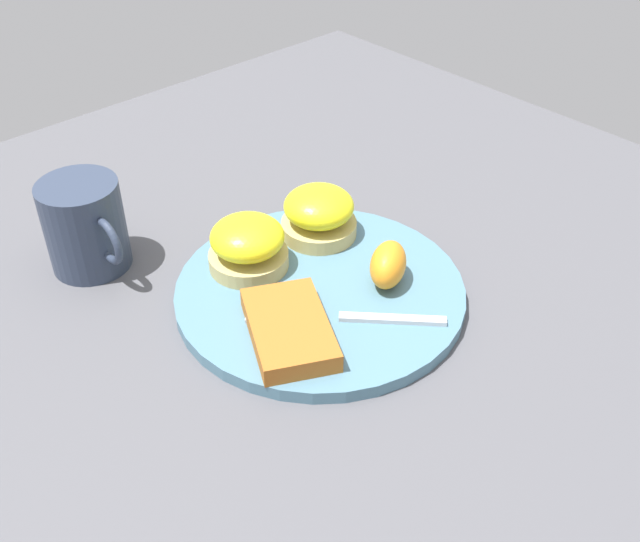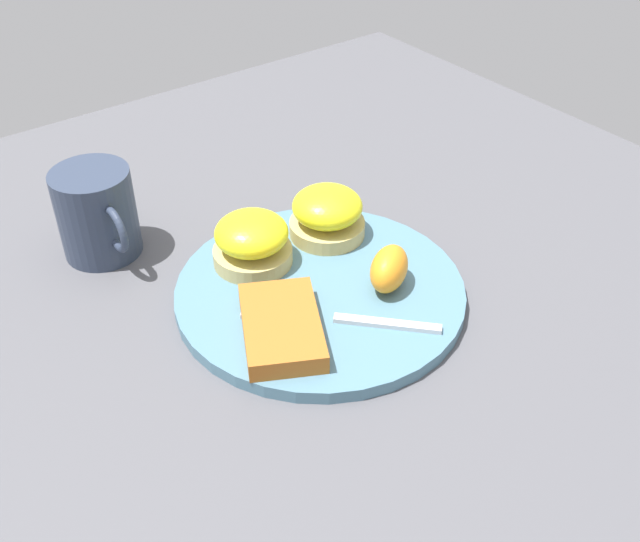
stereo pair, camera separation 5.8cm
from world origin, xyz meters
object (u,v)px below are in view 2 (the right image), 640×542
object	(u,v)px
sandwich_benedict_right	(252,241)
fork	(326,317)
hashbrown_patty	(282,327)
sandwich_benedict_left	(327,214)
orange_wedge	(389,269)
cup	(97,213)

from	to	relation	value
sandwich_benedict_right	fork	size ratio (longest dim) A/B	0.55
fork	hashbrown_patty	bearing A→B (deg)	-98.26
sandwich_benedict_left	orange_wedge	bearing A→B (deg)	-3.25
sandwich_benedict_left	cup	size ratio (longest dim) A/B	0.72
fork	cup	distance (m)	0.28
cup	sandwich_benedict_left	bearing A→B (deg)	56.06
sandwich_benedict_right	orange_wedge	bearing A→B (deg)	36.76
sandwich_benedict_right	cup	world-z (taller)	cup
sandwich_benedict_left	hashbrown_patty	distance (m)	0.17
fork	cup	bearing A→B (deg)	-154.89
sandwich_benedict_left	fork	bearing A→B (deg)	-37.82
sandwich_benedict_left	fork	size ratio (longest dim) A/B	0.55
cup	hashbrown_patty	bearing A→B (deg)	16.18
sandwich_benedict_left	hashbrown_patty	xyz separation A→B (m)	(0.11, -0.14, -0.02)
fork	cup	size ratio (longest dim) A/B	1.32
sandwich_benedict_right	fork	world-z (taller)	sandwich_benedict_right
hashbrown_patty	sandwich_benedict_left	bearing A→B (deg)	128.30
sandwich_benedict_right	sandwich_benedict_left	bearing A→B (deg)	86.05
sandwich_benedict_right	fork	distance (m)	0.12
sandwich_benedict_left	sandwich_benedict_right	world-z (taller)	same
hashbrown_patty	sandwich_benedict_right	bearing A→B (deg)	160.08
sandwich_benedict_left	cup	distance (m)	0.25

